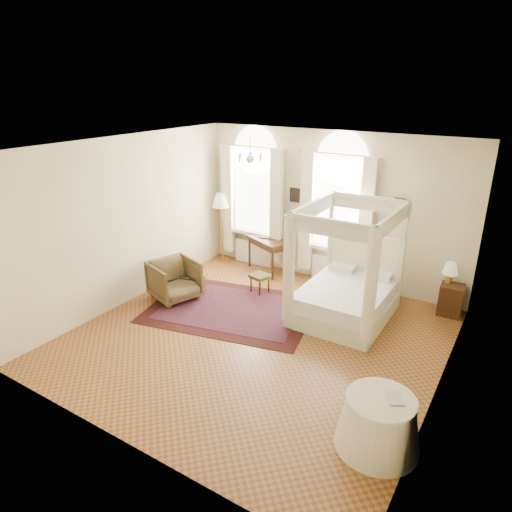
{
  "coord_description": "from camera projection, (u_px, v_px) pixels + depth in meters",
  "views": [
    {
      "loc": [
        3.69,
        -5.94,
        4.25
      ],
      "look_at": [
        -0.27,
        0.4,
        1.35
      ],
      "focal_mm": 32.0,
      "sensor_mm": 36.0,
      "label": 1
    }
  ],
  "objects": [
    {
      "name": "wall_pictures",
      "position": [
        334.0,
        199.0,
        9.68
      ],
      "size": [
        2.54,
        0.03,
        0.39
      ],
      "color": "black",
      "rests_on": "room_walls"
    },
    {
      "name": "nightstand_lamp",
      "position": [
        450.0,
        270.0,
        8.64
      ],
      "size": [
        0.28,
        0.28,
        0.42
      ],
      "color": "gold",
      "rests_on": "nightstand"
    },
    {
      "name": "side_table",
      "position": [
        379.0,
        423.0,
        5.55
      ],
      "size": [
        1.04,
        1.04,
        0.71
      ],
      "color": "white",
      "rests_on": "ground"
    },
    {
      "name": "writing_desk",
      "position": [
        268.0,
        243.0,
        10.62
      ],
      "size": [
        1.21,
        0.95,
        0.81
      ],
      "color": "#3D2010",
      "rests_on": "ground"
    },
    {
      "name": "window_left",
      "position": [
        253.0,
        205.0,
        10.73
      ],
      "size": [
        1.62,
        0.27,
        3.29
      ],
      "color": "white",
      "rests_on": "room_walls"
    },
    {
      "name": "ground",
      "position": [
        257.0,
        337.0,
        8.05
      ],
      "size": [
        6.0,
        6.0,
        0.0
      ],
      "primitive_type": "plane",
      "color": "brown",
      "rests_on": "ground"
    },
    {
      "name": "chandelier",
      "position": [
        250.0,
        158.0,
        8.4
      ],
      "size": [
        0.51,
        0.45,
        0.5
      ],
      "color": "gold",
      "rests_on": "room_walls"
    },
    {
      "name": "window_right",
      "position": [
        336.0,
        219.0,
        9.69
      ],
      "size": [
        1.62,
        0.27,
        3.29
      ],
      "color": "white",
      "rests_on": "room_walls"
    },
    {
      "name": "canopy_bed",
      "position": [
        345.0,
        293.0,
        8.58
      ],
      "size": [
        1.68,
        2.04,
        2.18
      ],
      "color": "beige",
      "rests_on": "ground"
    },
    {
      "name": "floor_lamp",
      "position": [
        221.0,
        204.0,
        11.0
      ],
      "size": [
        0.44,
        0.44,
        1.71
      ],
      "color": "gold",
      "rests_on": "ground"
    },
    {
      "name": "nightstand",
      "position": [
        451.0,
        300.0,
        8.74
      ],
      "size": [
        0.45,
        0.42,
        0.61
      ],
      "primitive_type": "cube",
      "rotation": [
        0.0,
        0.0,
        0.07
      ],
      "color": "#3D2010",
      "rests_on": "ground"
    },
    {
      "name": "book",
      "position": [
        387.0,
        398.0,
        5.4
      ],
      "size": [
        0.28,
        0.31,
        0.02
      ],
      "primitive_type": "imported",
      "rotation": [
        0.0,
        0.0,
        0.51
      ],
      "color": "black",
      "rests_on": "side_table"
    },
    {
      "name": "oriental_rug",
      "position": [
        231.0,
        309.0,
        9.04
      ],
      "size": [
        3.59,
        2.92,
        0.01
      ],
      "color": "#3C110E",
      "rests_on": "ground"
    },
    {
      "name": "stool",
      "position": [
        260.0,
        278.0,
        9.65
      ],
      "size": [
        0.43,
        0.43,
        0.41
      ],
      "color": "#41341C",
      "rests_on": "ground"
    },
    {
      "name": "armchair",
      "position": [
        175.0,
        280.0,
        9.35
      ],
      "size": [
        1.13,
        1.12,
        0.82
      ],
      "primitive_type": "imported",
      "rotation": [
        0.0,
        0.0,
        1.24
      ],
      "color": "#4B3C20",
      "rests_on": "ground"
    },
    {
      "name": "room_walls",
      "position": [
        257.0,
        231.0,
        7.34
      ],
      "size": [
        6.0,
        6.0,
        6.0
      ],
      "color": "beige",
      "rests_on": "ground"
    },
    {
      "name": "coffee_table",
      "position": [
        192.0,
        277.0,
        9.64
      ],
      "size": [
        0.65,
        0.53,
        0.39
      ],
      "color": "silver",
      "rests_on": "ground"
    },
    {
      "name": "laptop",
      "position": [
        266.0,
        237.0,
        10.67
      ],
      "size": [
        0.38,
        0.27,
        0.03
      ],
      "primitive_type": "imported",
      "rotation": [
        0.0,
        0.0,
        3.28
      ],
      "color": "black",
      "rests_on": "writing_desk"
    }
  ]
}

